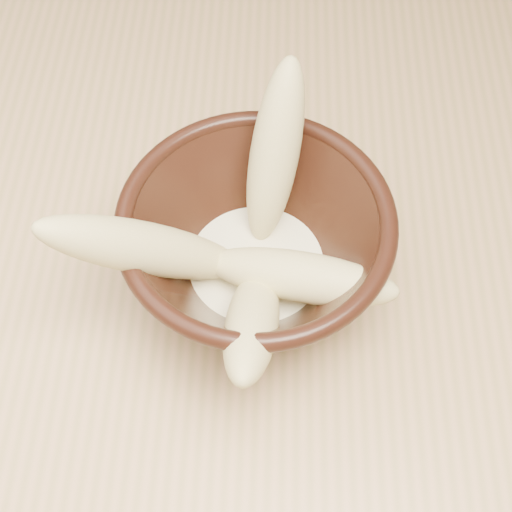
{
  "coord_description": "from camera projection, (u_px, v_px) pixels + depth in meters",
  "views": [
    {
      "loc": [
        0.16,
        -0.34,
        1.28
      ],
      "look_at": [
        0.15,
        -0.06,
        0.8
      ],
      "focal_mm": 50.0,
      "sensor_mm": 36.0,
      "label": 1
    }
  ],
  "objects": [
    {
      "name": "banana_upright",
      "position": [
        275.0,
        153.0,
        0.54
      ],
      "size": [
        0.07,
        0.12,
        0.15
      ],
      "primitive_type": "ellipsoid",
      "rotation": [
        0.54,
        0.0,
        2.88
      ],
      "color": "#CDC279",
      "rests_on": "bowl"
    },
    {
      "name": "bowl",
      "position": [
        256.0,
        250.0,
        0.55
      ],
      "size": [
        0.21,
        0.21,
        0.11
      ],
      "rotation": [
        0.0,
        0.0,
        0.05
      ],
      "color": "black",
      "rests_on": "table"
    },
    {
      "name": "banana_across",
      "position": [
        299.0,
        276.0,
        0.52
      ],
      "size": [
        0.16,
        0.08,
        0.06
      ],
      "primitive_type": "ellipsoid",
      "rotation": [
        1.39,
        0.0,
        1.31
      ],
      "color": "#CDC279",
      "rests_on": "bowl"
    },
    {
      "name": "banana_front",
      "position": [
        252.0,
        323.0,
        0.5
      ],
      "size": [
        0.05,
        0.14,
        0.11
      ],
      "primitive_type": "ellipsoid",
      "rotation": [
        1.02,
        0.0,
        -0.07
      ],
      "color": "#CDC279",
      "rests_on": "bowl"
    },
    {
      "name": "milk_puddle",
      "position": [
        256.0,
        267.0,
        0.57
      ],
      "size": [
        0.12,
        0.12,
        0.02
      ],
      "primitive_type": "cylinder",
      "color": "#F3EBC3",
      "rests_on": "bowl"
    },
    {
      "name": "table",
      "position": [
        107.0,
        271.0,
        0.7
      ],
      "size": [
        1.2,
        0.8,
        0.75
      ],
      "color": "tan",
      "rests_on": "ground"
    },
    {
      "name": "banana_left",
      "position": [
        148.0,
        249.0,
        0.5
      ],
      "size": [
        0.16,
        0.09,
        0.15
      ],
      "primitive_type": "ellipsoid",
      "rotation": [
        0.84,
        0.0,
        -1.22
      ],
      "color": "#CDC279",
      "rests_on": "bowl"
    }
  ]
}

